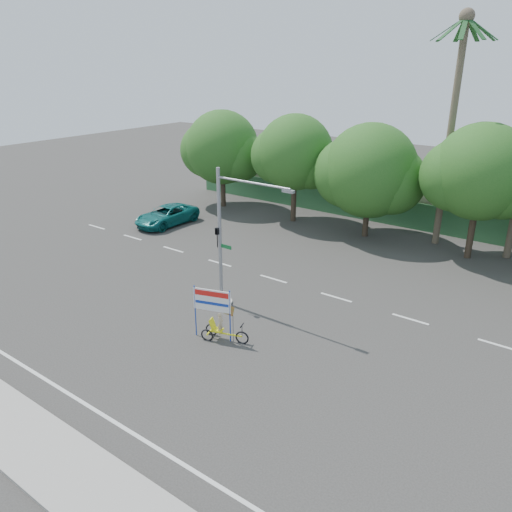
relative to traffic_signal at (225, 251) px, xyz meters
The scene contains 12 objects.
ground 5.40m from the traffic_signal, 61.13° to the right, with size 120.00×120.00×0.00m, color #33302D.
sidewalk_near 12.04m from the traffic_signal, 79.17° to the right, with size 50.00×2.40×0.12m, color gray.
fence 17.76m from the traffic_signal, 82.85° to the left, with size 38.00×0.08×2.00m, color #336B3D.
building_left 23.38m from the traffic_signal, 109.52° to the left, with size 12.00×8.00×4.00m, color beige.
tree_far_left 18.45m from the traffic_signal, 130.22° to the left, with size 7.14×6.00×7.96m.
tree_left 14.99m from the traffic_signal, 109.08° to the left, with size 6.66×5.60×8.07m.
tree_center 14.15m from the traffic_signal, 85.33° to the left, with size 7.62×6.40×7.85m.
tree_right 16.38m from the traffic_signal, 59.83° to the left, with size 6.90×5.80×8.36m.
palm_short 17.56m from the traffic_signal, 69.84° to the left, with size 3.73×3.79×14.45m.
traffic_signal is the anchor object (origin of this frame).
trike_billboard 3.91m from the traffic_signal, 56.36° to the right, with size 2.46×1.05×2.52m.
pickup_truck 14.34m from the traffic_signal, 147.73° to the left, with size 2.38×5.16×1.43m, color #0D5F5B.
Camera 1 is at (12.53, -13.51, 11.69)m, focal length 35.00 mm.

